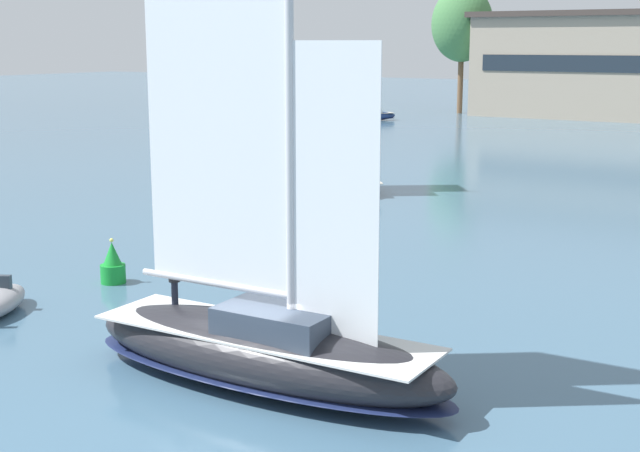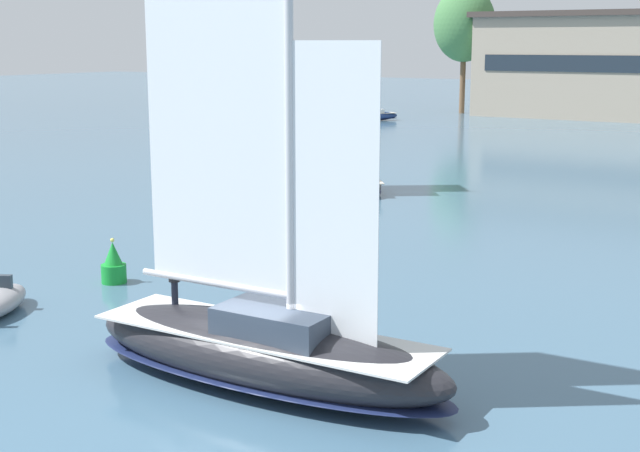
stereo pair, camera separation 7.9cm
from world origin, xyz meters
name	(u,v)px [view 2 (the right image)]	position (x,y,z in m)	size (l,w,h in m)	color
ground_plane	(264,385)	(0.00, 0.00, 0.00)	(400.00, 400.00, 0.00)	#42667F
waterfront_building	(637,65)	(-11.66, 97.82, 6.61)	(38.83, 17.04, 13.16)	tan
tree_shore_center	(464,24)	(-33.16, 93.70, 11.69)	(8.11, 8.11, 16.69)	brown
sailboat_main	(264,343)	(0.02, 0.00, 1.22)	(11.54, 3.37, 15.79)	#232328
sailboat_moored_mid_channel	(365,179)	(-13.43, 30.38, 0.78)	(5.52, 6.40, 9.14)	#232328
sailboat_moored_outer_mooring	(373,116)	(-37.69, 76.84, 0.63)	(5.40, 6.59, 9.26)	navy
channel_buoy	(113,265)	(-11.24, 5.73, 0.71)	(0.99, 0.99, 1.81)	green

